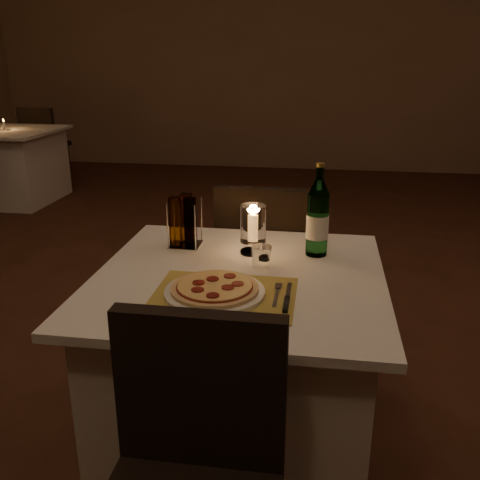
# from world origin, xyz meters

# --- Properties ---
(floor) EXTENTS (8.00, 10.00, 0.02)m
(floor) POSITION_xyz_m (0.00, 0.00, -0.01)
(floor) COLOR #432215
(floor) RESTS_ON ground
(wall_back) EXTENTS (8.00, 0.02, 3.00)m
(wall_back) POSITION_xyz_m (0.00, 5.01, 1.50)
(wall_back) COLOR #8D6E52
(wall_back) RESTS_ON ground
(main_table) EXTENTS (1.00, 1.00, 0.74)m
(main_table) POSITION_xyz_m (0.11, -0.50, 0.37)
(main_table) COLOR silver
(main_table) RESTS_ON ground
(chair_near) EXTENTS (0.42, 0.42, 0.90)m
(chair_near) POSITION_xyz_m (0.11, -1.21, 0.55)
(chair_near) COLOR black
(chair_near) RESTS_ON ground
(chair_far) EXTENTS (0.42, 0.42, 0.90)m
(chair_far) POSITION_xyz_m (0.11, 0.21, 0.55)
(chair_far) COLOR black
(chair_far) RESTS_ON ground
(placemat) EXTENTS (0.45, 0.34, 0.00)m
(placemat) POSITION_xyz_m (0.09, -0.68, 0.74)
(placemat) COLOR #AF973D
(placemat) RESTS_ON main_table
(plate) EXTENTS (0.32, 0.32, 0.01)m
(plate) POSITION_xyz_m (0.06, -0.68, 0.75)
(plate) COLOR white
(plate) RESTS_ON placemat
(pizza) EXTENTS (0.28, 0.28, 0.02)m
(pizza) POSITION_xyz_m (0.06, -0.68, 0.77)
(pizza) COLOR #D8B77F
(pizza) RESTS_ON plate
(fork) EXTENTS (0.02, 0.18, 0.00)m
(fork) POSITION_xyz_m (0.26, -0.65, 0.75)
(fork) COLOR silver
(fork) RESTS_ON placemat
(knife) EXTENTS (0.02, 0.22, 0.01)m
(knife) POSITION_xyz_m (0.29, -0.71, 0.75)
(knife) COLOR black
(knife) RESTS_ON placemat
(tumbler) EXTENTS (0.08, 0.08, 0.08)m
(tumbler) POSITION_xyz_m (0.18, -0.41, 0.78)
(tumbler) COLOR white
(tumbler) RESTS_ON main_table
(water_bottle) EXTENTS (0.08, 0.08, 0.35)m
(water_bottle) POSITION_xyz_m (0.37, -0.26, 0.88)
(water_bottle) COLOR #539B61
(water_bottle) RESTS_ON main_table
(hurricane_candle) EXTENTS (0.10, 0.10, 0.19)m
(hurricane_candle) POSITION_xyz_m (0.13, -0.28, 0.85)
(hurricane_candle) COLOR white
(hurricane_candle) RESTS_ON main_table
(cruet_caddy) EXTENTS (0.12, 0.12, 0.21)m
(cruet_caddy) POSITION_xyz_m (-0.14, -0.25, 0.84)
(cruet_caddy) COLOR white
(cruet_caddy) RESTS_ON main_table
(neighbor_table_left) EXTENTS (1.00, 1.00, 0.74)m
(neighbor_table_left) POSITION_xyz_m (-2.82, 2.85, 0.37)
(neighbor_table_left) COLOR silver
(neighbor_table_left) RESTS_ON ground
(neighbor_chair_lb) EXTENTS (0.42, 0.42, 0.90)m
(neighbor_chair_lb) POSITION_xyz_m (-2.82, 3.56, 0.55)
(neighbor_chair_lb) COLOR black
(neighbor_chair_lb) RESTS_ON ground
(neighbor_candle_left) EXTENTS (0.03, 0.03, 0.11)m
(neighbor_candle_left) POSITION_xyz_m (-2.82, 2.85, 0.79)
(neighbor_candle_left) COLOR white
(neighbor_candle_left) RESTS_ON neighbor_table_left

